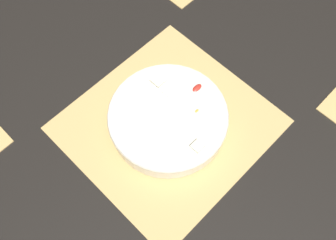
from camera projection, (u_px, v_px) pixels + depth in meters
name	position (u px, v px, depth m)	size (l,w,h in m)	color
ground_plane	(168.00, 125.00, 0.95)	(6.00, 6.00, 0.00)	black
bamboo_mat_center	(168.00, 124.00, 0.95)	(0.44, 0.42, 0.01)	tan
fruit_salad_bowl	(168.00, 118.00, 0.92)	(0.28, 0.28, 0.06)	silver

